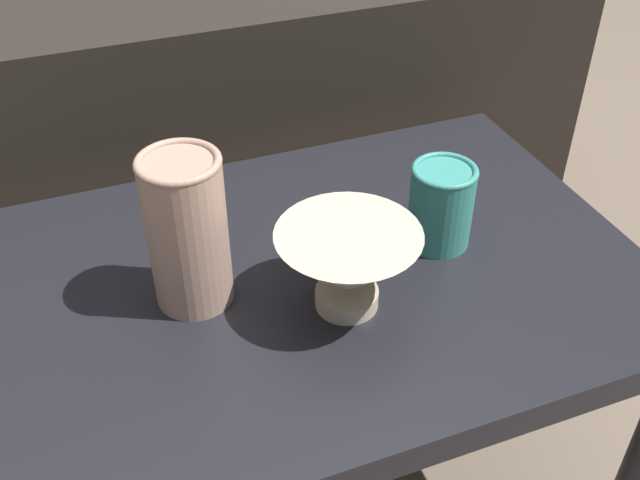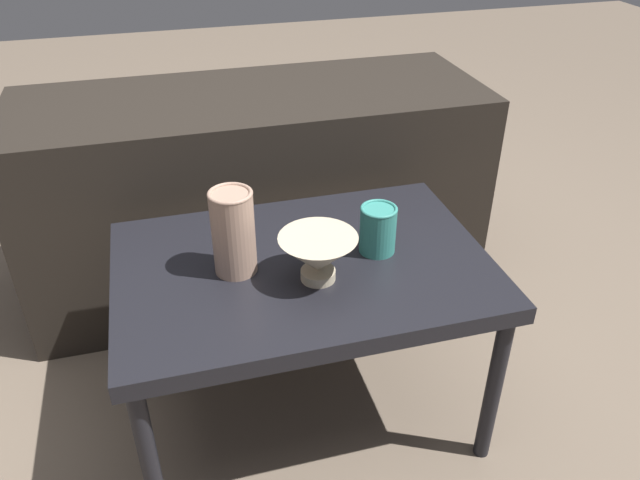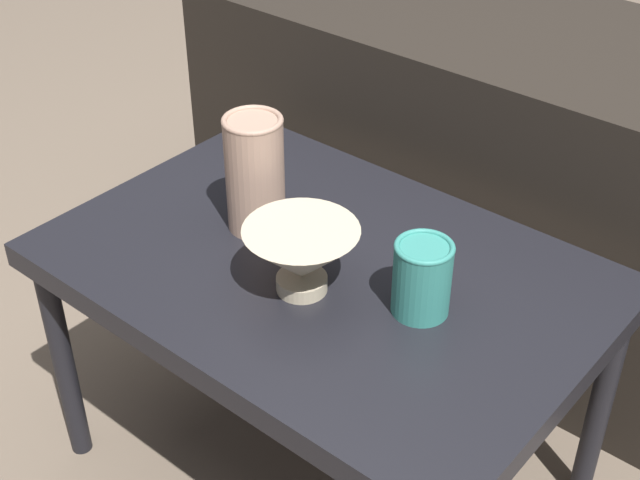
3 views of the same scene
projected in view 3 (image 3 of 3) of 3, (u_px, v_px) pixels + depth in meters
The scene contains 6 objects.
ground_plane at pixel (324, 469), 1.58m from camera, with size 8.00×8.00×0.00m, color #6B5B4C.
table at pixel (324, 286), 1.34m from camera, with size 0.81×0.56×0.46m.
couch_backdrop at pixel (518, 181), 1.78m from camera, with size 1.36×0.50×0.63m.
bowl at pixel (301, 255), 1.23m from camera, with size 0.16×0.16×0.10m.
vase_textured_left at pixel (255, 172), 1.34m from camera, with size 0.09×0.09×0.19m.
vase_colorful_right at pixel (420, 279), 1.19m from camera, with size 0.08×0.08×0.11m.
Camera 3 is at (0.68, -0.82, 1.24)m, focal length 50.00 mm.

